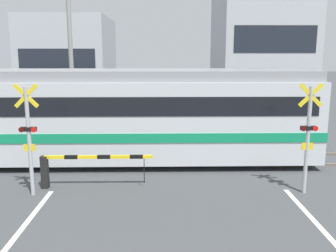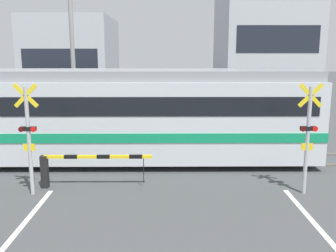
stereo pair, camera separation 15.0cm
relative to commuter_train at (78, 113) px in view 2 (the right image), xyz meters
name	(u,v)px [view 2 (the right image)]	position (x,y,z in m)	size (l,w,h in m)	color
rail_track_near	(168,165)	(3.31, -0.72, -1.78)	(50.00, 0.10, 0.08)	#6B6051
rail_track_far	(168,155)	(3.31, 0.72, -1.78)	(50.00, 0.10, 0.08)	#6B6051
commuter_train	(78,113)	(0.00, 0.00, 0.00)	(17.35, 2.97, 3.41)	silver
crossing_barrier_near	(72,164)	(0.41, -2.81, -1.10)	(3.34, 0.20, 1.01)	black
crossing_barrier_far	(232,127)	(6.20, 2.79, -1.10)	(3.34, 0.20, 1.01)	black
crossing_signal_left	(29,134)	(-0.62, -3.35, -0.06)	(0.68, 0.15, 3.20)	#B2B2B7
crossing_signal_right	(308,134)	(7.24, -3.35, -0.06)	(0.68, 0.15, 3.20)	#B2B2B7
pedestrian	(146,110)	(2.19, 6.56, -0.90)	(0.38, 0.22, 1.62)	#33384C
building_left_of_street	(74,62)	(-3.77, 15.41, 1.47)	(5.99, 7.72, 6.59)	#B2B7BC
building_right_of_street	(263,47)	(10.66, 15.41, 2.63)	(6.55, 7.72, 8.91)	#B2B7BC
utility_pole_streetside	(73,56)	(-1.37, 5.29, 2.02)	(0.22, 0.22, 7.68)	gray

